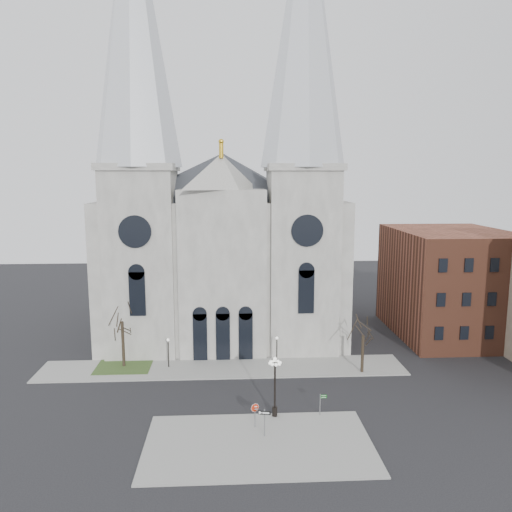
{
  "coord_description": "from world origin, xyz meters",
  "views": [
    {
      "loc": [
        0.84,
        -41.43,
        21.04
      ],
      "look_at": [
        3.49,
        8.0,
        13.06
      ],
      "focal_mm": 35.0,
      "sensor_mm": 36.0,
      "label": 1
    }
  ],
  "objects_px": {
    "street_name_sign": "(321,402)",
    "stop_sign": "(255,410)",
    "globe_lamp": "(275,379)",
    "one_way_sign": "(265,418)"
  },
  "relations": [
    {
      "from": "stop_sign",
      "to": "one_way_sign",
      "type": "xyz_separation_m",
      "value": [
        0.69,
        -1.55,
        0.02
      ]
    },
    {
      "from": "globe_lamp",
      "to": "one_way_sign",
      "type": "distance_m",
      "value": 4.02
    },
    {
      "from": "one_way_sign",
      "to": "street_name_sign",
      "type": "height_order",
      "value": "one_way_sign"
    },
    {
      "from": "globe_lamp",
      "to": "street_name_sign",
      "type": "bearing_deg",
      "value": 0.01
    },
    {
      "from": "one_way_sign",
      "to": "stop_sign",
      "type": "bearing_deg",
      "value": 123.6
    },
    {
      "from": "stop_sign",
      "to": "street_name_sign",
      "type": "xyz_separation_m",
      "value": [
        5.93,
        1.82,
        -0.35
      ]
    },
    {
      "from": "globe_lamp",
      "to": "street_name_sign",
      "type": "height_order",
      "value": "globe_lamp"
    },
    {
      "from": "globe_lamp",
      "to": "one_way_sign",
      "type": "relative_size",
      "value": 2.36
    },
    {
      "from": "street_name_sign",
      "to": "stop_sign",
      "type": "bearing_deg",
      "value": -163.39
    },
    {
      "from": "stop_sign",
      "to": "one_way_sign",
      "type": "relative_size",
      "value": 0.91
    }
  ]
}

